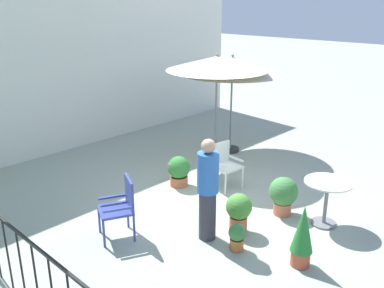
% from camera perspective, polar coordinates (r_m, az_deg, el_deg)
% --- Properties ---
extents(ground_plane, '(60.00, 60.00, 0.00)m').
position_cam_1_polar(ground_plane, '(7.68, 3.09, -7.50)').
color(ground_plane, '#9EA495').
extents(villa_facade, '(10.53, 0.30, 4.17)m').
position_cam_1_polar(villa_facade, '(10.40, -15.96, 10.94)').
color(villa_facade, silver).
rests_on(villa_facade, ground).
extents(terrace_railing, '(0.03, 5.05, 1.01)m').
position_cam_1_polar(terrace_railing, '(5.46, -23.34, -13.01)').
color(terrace_railing, black).
rests_on(terrace_railing, ground).
extents(patio_umbrella_0, '(2.42, 2.42, 2.29)m').
position_cam_1_polar(patio_umbrella_0, '(9.56, 5.54, 10.59)').
color(patio_umbrella_0, '#2D2D2D').
rests_on(patio_umbrella_0, ground).
extents(patio_umbrella_1, '(2.13, 2.13, 2.41)m').
position_cam_1_polar(patio_umbrella_1, '(8.76, 3.43, 10.80)').
color(patio_umbrella_1, '#2D2D2D').
rests_on(patio_umbrella_1, ground).
extents(cafe_table_0, '(0.74, 0.74, 0.75)m').
position_cam_1_polar(cafe_table_0, '(6.97, 17.94, -6.61)').
color(cafe_table_0, silver).
rests_on(cafe_table_0, ground).
extents(patio_chair_0, '(0.54, 0.49, 0.88)m').
position_cam_1_polar(patio_chair_0, '(7.97, 4.41, -2.50)').
color(patio_chair_0, white).
rests_on(patio_chair_0, ground).
extents(patio_chair_1, '(0.64, 0.64, 0.95)m').
position_cam_1_polar(patio_chair_1, '(6.40, -9.67, -8.11)').
color(patio_chair_1, '#364290').
rests_on(patio_chair_1, ground).
extents(potted_plant_0, '(0.41, 0.41, 0.64)m').
position_cam_1_polar(potted_plant_0, '(6.56, 6.41, -9.03)').
color(potted_plant_0, '#C06541').
rests_on(potted_plant_0, ground).
extents(potted_plant_1, '(0.49, 0.49, 0.66)m').
position_cam_1_polar(potted_plant_1, '(7.17, 12.37, -6.67)').
color(potted_plant_1, '#C66B4B').
rests_on(potted_plant_1, ground).
extents(potted_plant_2, '(0.44, 0.44, 0.60)m').
position_cam_1_polar(potted_plant_2, '(8.08, -1.84, -3.61)').
color(potted_plant_2, '#C26440').
rests_on(potted_plant_2, ground).
extents(potted_plant_3, '(0.31, 0.31, 0.90)m').
position_cam_1_polar(potted_plant_3, '(5.88, 14.87, -11.91)').
color(potted_plant_3, '#A94F34').
rests_on(potted_plant_3, ground).
extents(potted_plant_4, '(0.25, 0.25, 0.41)m').
position_cam_1_polar(potted_plant_4, '(6.18, 6.17, -12.42)').
color(potted_plant_4, '#B26432').
rests_on(potted_plant_4, ground).
extents(standing_person, '(0.44, 0.44, 1.59)m').
position_cam_1_polar(standing_person, '(6.15, 2.16, -6.17)').
color(standing_person, '#33333D').
rests_on(standing_person, ground).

